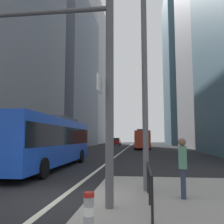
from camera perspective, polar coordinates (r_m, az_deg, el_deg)
The scene contains 15 objects.
ground_plane at distance 27.46m, azimuth 1.38°, elevation -10.30°, with size 160.00×160.00×0.00m, color black.
lane_centre_line at distance 37.41m, azimuth 2.83°, elevation -9.22°, with size 0.20×80.00×0.01m, color beige.
office_tower_left_mid at distance 59.24m, azimuth -11.95°, elevation 9.17°, with size 13.34×25.41×35.14m, color slate.
office_tower_left_far at distance 84.20m, azimuth -6.35°, elevation 9.30°, with size 11.49×19.95×48.94m, color #9E9EA3.
office_tower_right_mid at distance 55.13m, azimuth 22.40°, elevation 17.70°, with size 11.06×17.95×47.80m, color #9E9EA3.
office_tower_right_far at distance 74.11m, azimuth 17.97°, elevation 10.18°, with size 13.13×16.79×45.06m, color slate.
city_bus_blue_oncoming at distance 15.81m, azimuth -14.95°, elevation -6.41°, with size 2.74×11.69×3.40m.
city_bus_red_receding at distance 42.86m, azimuth 7.37°, elevation -6.35°, with size 2.78×11.24×3.40m.
car_oncoming_mid at distance 61.99m, azimuth 1.11°, elevation -7.14°, with size 2.07×4.55×1.94m.
car_receding_near at distance 64.45m, azimuth 7.70°, elevation -7.05°, with size 2.17×4.12×1.94m.
traffic_signal_gantry at distance 7.03m, azimuth -15.23°, elevation 11.66°, with size 5.37×0.65×6.00m.
street_lamp_post at distance 8.97m, azimuth 7.76°, elevation 15.71°, with size 5.50×0.32×8.00m.
bollard_left at distance 4.47m, azimuth -5.66°, elevation -23.35°, with size 0.20×0.20×0.84m.
pedestrian_railing at distance 7.37m, azimuth 8.79°, elevation -14.45°, with size 0.06×4.23×0.98m.
pedestrian_waiting at distance 7.58m, azimuth 16.69°, elevation -12.00°, with size 0.29×0.41×1.77m.
Camera 1 is at (2.56, -7.27, 1.93)m, focal length 37.88 mm.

